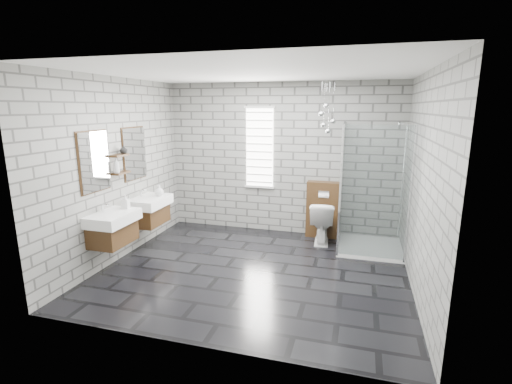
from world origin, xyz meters
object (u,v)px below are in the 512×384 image
at_px(shower_enclosure, 365,221).
at_px(toilet, 322,222).
at_px(vanity_left, 111,219).
at_px(vanity_right, 148,203).
at_px(cistern_panel, 324,210).

distance_m(shower_enclosure, toilet, 0.76).
height_order(vanity_left, vanity_right, same).
xyz_separation_m(vanity_left, vanity_right, (0.00, 0.94, 0.00)).
relative_size(vanity_left, toilet, 2.20).
distance_m(vanity_left, vanity_right, 0.94).
bearing_deg(vanity_right, shower_enclosure, 12.75).
distance_m(vanity_right, cistern_panel, 3.01).
relative_size(vanity_left, vanity_right, 1.00).
height_order(vanity_left, toilet, vanity_left).
distance_m(cistern_panel, toilet, 0.30).
height_order(cistern_panel, toilet, cistern_panel).
xyz_separation_m(shower_enclosure, toilet, (-0.70, 0.25, -0.15)).
relative_size(shower_enclosure, toilet, 2.85).
bearing_deg(toilet, cistern_panel, -94.05).
relative_size(cistern_panel, toilet, 1.40).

